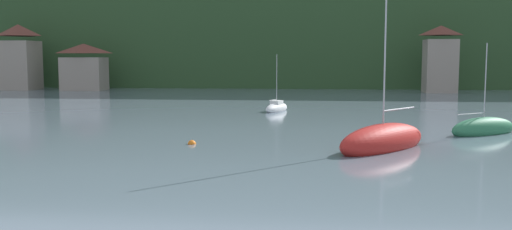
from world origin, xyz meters
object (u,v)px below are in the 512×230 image
shore_building_central (440,60)px  sailboat_far_8 (277,108)px  shore_building_westcentral (84,68)px  mooring_buoy_mid (192,144)px  sailboat_mid_4 (383,141)px  sailboat_far_10 (483,129)px  shore_building_west (19,58)px

shore_building_central → sailboat_far_8: size_ratio=1.67×
shore_building_westcentral → sailboat_far_8: shore_building_westcentral is taller
shore_building_westcentral → mooring_buoy_mid: (26.69, -48.53, -3.35)m
shore_building_central → sailboat_mid_4: sailboat_mid_4 is taller
sailboat_far_8 → sailboat_far_10: 20.06m
shore_building_central → mooring_buoy_mid: bearing=-117.1°
sailboat_far_8 → mooring_buoy_mid: (-3.73, -19.89, -0.29)m
shore_building_west → mooring_buoy_mid: shore_building_west is taller
shore_building_central → sailboat_far_8: bearing=-126.4°
sailboat_far_8 → sailboat_mid_4: bearing=-140.7°
shore_building_west → shore_building_central: 61.73m
shore_building_west → shore_building_westcentral: shore_building_west is taller
shore_building_central → mooring_buoy_mid: size_ratio=19.35×
sailboat_mid_4 → mooring_buoy_mid: size_ratio=22.95×
shore_building_westcentral → shore_building_west: bearing=177.6°
shore_building_westcentral → mooring_buoy_mid: bearing=-61.2°
sailboat_mid_4 → sailboat_far_10: sailboat_mid_4 is taller
shore_building_west → sailboat_far_8: shore_building_west is taller
shore_building_west → mooring_buoy_mid: size_ratio=20.42×
shore_building_central → shore_building_west: bearing=179.5°
shore_building_west → shore_building_central: shore_building_west is taller
shore_building_westcentral → mooring_buoy_mid: 55.49m
shore_building_central → sailboat_far_8: 35.68m
sailboat_far_8 → mooring_buoy_mid: 20.24m
sailboat_far_10 → mooring_buoy_mid: sailboat_far_10 is taller
shore_building_west → sailboat_mid_4: (47.85, -49.65, -4.30)m
shore_building_west → sailboat_mid_4: 69.09m
sailboat_far_8 → shore_building_westcentral: bearing=66.9°
sailboat_mid_4 → mooring_buoy_mid: sailboat_mid_4 is taller
shore_building_central → shore_building_westcentral: bearing=179.9°
sailboat_far_8 → shore_building_central: bearing=-16.2°
sailboat_mid_4 → sailboat_far_8: sailboat_mid_4 is taller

